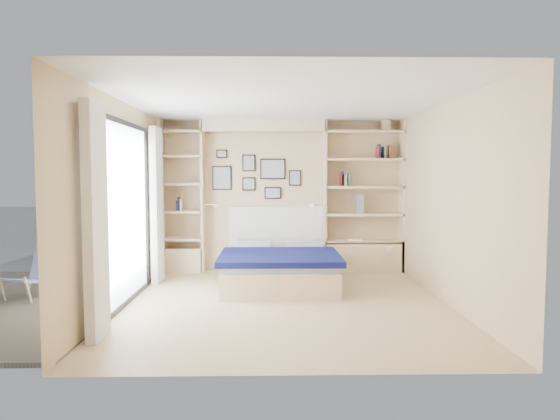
{
  "coord_description": "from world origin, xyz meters",
  "views": [
    {
      "loc": [
        -0.19,
        -6.12,
        1.6
      ],
      "look_at": [
        -0.06,
        0.9,
        1.11
      ],
      "focal_mm": 32.0,
      "sensor_mm": 36.0,
      "label": 1
    }
  ],
  "objects": [
    {
      "name": "shelf_decor",
      "position": [
        1.1,
        2.07,
        1.7
      ],
      "size": [
        3.53,
        0.23,
        2.03
      ],
      "color": "#A51E1E",
      "rests_on": "ground"
    },
    {
      "name": "bed",
      "position": [
        -0.06,
        1.1,
        0.27
      ],
      "size": [
        1.66,
        2.17,
        1.07
      ],
      "color": "beige",
      "rests_on": "ground"
    },
    {
      "name": "ground",
      "position": [
        0.0,
        0.0,
        0.0
      ],
      "size": [
        4.5,
        4.5,
        0.0
      ],
      "primitive_type": "plane",
      "color": "tan",
      "rests_on": "ground"
    },
    {
      "name": "photo_gallery",
      "position": [
        -0.45,
        2.22,
        1.6
      ],
      "size": [
        1.48,
        0.02,
        0.82
      ],
      "color": "black",
      "rests_on": "ground"
    },
    {
      "name": "deck_chair",
      "position": [
        -3.23,
        0.33,
        0.35
      ],
      "size": [
        0.65,
        0.83,
        0.73
      ],
      "rotation": [
        0.0,
        0.0,
        -0.32
      ],
      "color": "tan",
      "rests_on": "ground"
    },
    {
      "name": "room_shell",
      "position": [
        -0.39,
        1.52,
        1.08
      ],
      "size": [
        4.5,
        4.5,
        4.5
      ],
      "color": "tan",
      "rests_on": "ground"
    },
    {
      "name": "reading_lamps",
      "position": [
        -0.3,
        2.0,
        1.1
      ],
      "size": [
        1.92,
        0.12,
        0.15
      ],
      "color": "silver",
      "rests_on": "ground"
    }
  ]
}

